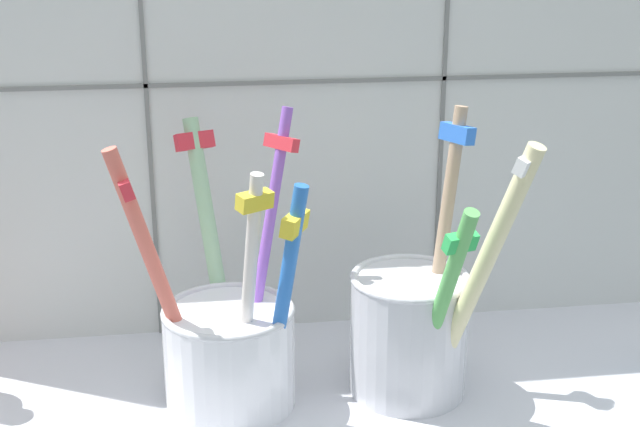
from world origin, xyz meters
The scene contains 4 objects.
counter_slab centered at (0.00, 0.00, 1.00)cm, with size 64.00×22.00×2.00cm, color silver.
tile_wall_back centered at (0.00, 12.00, 22.50)cm, with size 64.00×2.20×45.00cm.
toothbrush_cup_left centered at (-5.85, 0.16, 6.31)cm, with size 11.95×12.72×18.87cm.
toothbrush_cup_right centered at (6.08, -0.20, 6.77)cm, with size 9.87×11.02×18.92cm.
Camera 1 is at (-7.27, -50.72, 31.99)cm, focal length 49.34 mm.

